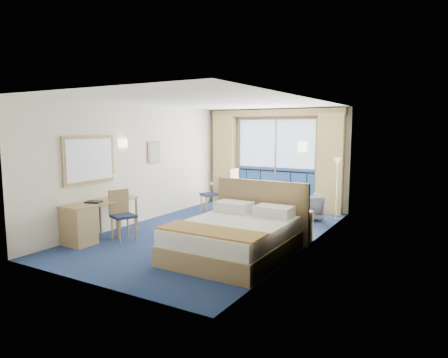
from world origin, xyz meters
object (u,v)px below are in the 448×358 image
Objects in this scene: desk at (84,222)px; round_table at (224,189)px; nightstand at (298,226)px; floor_lamp at (337,173)px; table_chair_a at (238,187)px; armchair at (306,207)px; table_chair_b at (213,191)px; bed at (235,237)px; desk_chair at (121,211)px.

round_table is (0.57, 4.27, 0.11)m from desk.
floor_lamp reaches higher than nightstand.
table_chair_a reaches higher than desk.
armchair is 2.44m from round_table.
round_table is (-2.90, 2.12, 0.23)m from nightstand.
armchair is at bearing 42.66° from table_chair_b.
bed is at bearing -56.91° from round_table.
table_chair_a reaches higher than round_table.
bed is 3.62m from table_chair_b.
desk_chair is at bearing 169.34° from table_chair_a.
desk_chair is at bearing -130.18° from floor_lamp.
nightstand is 0.61× the size of table_chair_b.
floor_lamp is (0.61, 0.39, 0.81)m from armchair.
desk_chair is (-3.09, -1.55, 0.25)m from nightstand.
nightstand is at bearing -36.20° from round_table.
bed reaches higher than desk_chair.
desk is 0.72m from desk_chair.
bed is 2.29× the size of table_chair_b.
round_table is (-3.02, -0.14, -0.59)m from floor_lamp.
table_chair_b is at bearing 80.51° from desk.
bed reaches higher than armchair.
bed reaches higher than nightstand.
armchair is at bearing 104.31° from nightstand.
floor_lamp is at bearing 78.08° from bed.
table_chair_a is at bearing 139.13° from nightstand.
desk is (-2.83, -0.80, 0.08)m from bed.
table_chair_a is at bearing 4.06° from round_table.
table_chair_b is (-2.38, -0.38, 0.24)m from armchair.
floor_lamp reaches higher than desk_chair.
bed is 2.90× the size of round_table.
armchair is 2.43m from table_chair_b.
bed is 3.23m from armchair.
table_chair_b is (-2.23, 2.84, 0.22)m from bed.
round_table is (0.19, 3.67, -0.02)m from desk_chair.
nightstand is 3.30m from table_chair_a.
armchair is at bearing -16.64° from desk_chair.
desk is (-2.99, -4.02, 0.10)m from armchair.
floor_lamp reaches higher than round_table.
table_chair_b is (-0.38, -0.66, -0.06)m from table_chair_a.
round_table is 0.79× the size of table_chair_b.
desk is 2.05× the size of round_table.
table_chair_a reaches higher than table_chair_b.
armchair is 0.43× the size of desk.
armchair is at bearing -99.14° from table_chair_a.
nightstand is 3.60m from round_table.
table_chair_a is at bearing 93.58° from table_chair_b.
desk is 3.69m from table_chair_b.
desk_chair is 3.75m from table_chair_a.
table_chair_b is at bearing 16.42° from desk_chair.
table_chair_a is at bearing -177.53° from floor_lamp.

